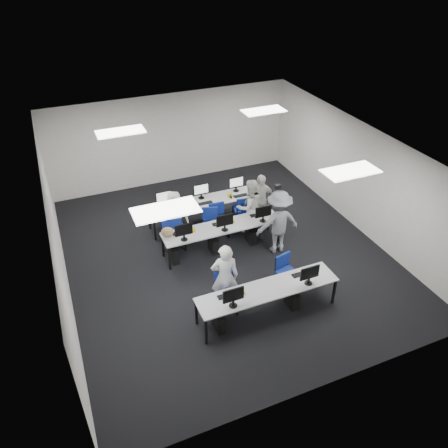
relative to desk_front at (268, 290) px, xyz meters
name	(u,v)px	position (x,y,z in m)	size (l,w,h in m)	color
room	(225,205)	(0.00, 2.40, 0.82)	(9.00, 9.02, 3.00)	black
ceiling_panels	(225,150)	(0.00, 2.40, 2.30)	(5.20, 4.60, 0.02)	white
desk_front	(268,290)	(0.00, 0.00, 0.00)	(3.20, 0.70, 0.73)	#AFB1B4
desk_mid	(222,228)	(0.00, 2.60, 0.00)	(3.20, 0.70, 0.73)	#AFB1B4
desk_back	(204,202)	(0.00, 4.00, 0.00)	(3.20, 0.70, 0.73)	#AFB1B4
equipment_front	(260,304)	(-0.19, -0.02, -0.32)	(2.51, 0.41, 1.19)	#0C28A3
equipment_mid	(216,240)	(-0.19, 2.58, -0.32)	(2.91, 0.41, 1.19)	white
equipment_back	(210,210)	(0.19, 4.02, -0.32)	(2.91, 0.41, 1.19)	white
chair_0	(226,299)	(-0.79, 0.48, -0.39)	(0.53, 0.57, 0.94)	navy
chair_1	(286,278)	(0.82, 0.58, -0.40)	(0.54, 0.56, 0.90)	navy
chair_2	(174,241)	(-1.21, 3.04, -0.39)	(0.59, 0.61, 0.91)	navy
chair_3	(219,226)	(0.17, 3.25, -0.39)	(0.47, 0.52, 0.94)	navy
chair_4	(251,222)	(1.10, 3.13, -0.41)	(0.45, 0.49, 0.85)	navy
chair_5	(175,234)	(-1.08, 3.39, -0.41)	(0.50, 0.53, 0.87)	navy
chair_6	(210,222)	(0.00, 3.53, -0.40)	(0.57, 0.59, 0.90)	navy
chair_7	(242,215)	(1.01, 3.52, -0.38)	(0.54, 0.58, 0.96)	navy
handbag	(167,232)	(-1.44, 2.72, 0.18)	(0.32, 0.21, 0.27)	#A67955
student_0	(225,277)	(-0.76, 0.59, 0.17)	(0.62, 0.40, 1.69)	silver
student_1	(250,207)	(1.03, 3.10, 0.13)	(0.79, 0.62, 1.62)	silver
student_2	(175,218)	(-1.03, 3.41, 0.09)	(0.75, 0.49, 1.54)	silver
student_3	(260,201)	(1.43, 3.28, 0.13)	(0.95, 0.39, 1.62)	silver
photographer	(278,222)	(1.33, 2.00, 0.21)	(1.15, 0.66, 1.78)	gray
dslr_camera	(278,187)	(1.34, 2.18, 1.16)	(0.14, 0.18, 0.10)	black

